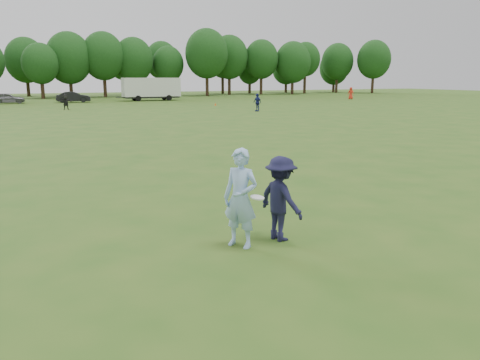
{
  "coord_description": "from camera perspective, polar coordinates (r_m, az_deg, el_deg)",
  "views": [
    {
      "loc": [
        -4.7,
        -7.44,
        3.28
      ],
      "look_at": [
        -0.56,
        1.54,
        1.1
      ],
      "focal_mm": 35.0,
      "sensor_mm": 36.0,
      "label": 1
    }
  ],
  "objects": [
    {
      "name": "car_e",
      "position": [
        66.56,
        -26.5,
        8.91
      ],
      "size": [
        4.17,
        1.94,
        1.38
      ],
      "primitive_type": "imported",
      "rotation": [
        0.0,
        0.0,
        1.65
      ],
      "color": "slate",
      "rests_on": "ground"
    },
    {
      "name": "treeline",
      "position": [
        84.72,
        -20.27,
        13.7
      ],
      "size": [
        130.35,
        18.39,
        11.74
      ],
      "color": "#332114",
      "rests_on": "ground"
    },
    {
      "name": "disc_in_play",
      "position": [
        8.88,
        2.12,
        -2.14
      ],
      "size": [
        0.32,
        0.32,
        0.08
      ],
      "color": "white",
      "rests_on": "ground"
    },
    {
      "name": "player_far_c",
      "position": [
        73.94,
        13.35,
        10.26
      ],
      "size": [
        1.05,
        0.91,
        1.82
      ],
      "primitive_type": "imported",
      "rotation": [
        0.0,
        0.0,
        2.69
      ],
      "color": "red",
      "rests_on": "ground"
    },
    {
      "name": "field_cone",
      "position": [
        56.25,
        -3.02,
        9.22
      ],
      "size": [
        0.28,
        0.28,
        0.3
      ],
      "primitive_type": "cone",
      "color": "#ED500C",
      "rests_on": "ground"
    },
    {
      "name": "player_far_d",
      "position": [
        51.93,
        -20.47,
        8.91
      ],
      "size": [
        1.48,
        0.49,
        1.58
      ],
      "primitive_type": "imported",
      "rotation": [
        0.0,
        0.0,
        0.01
      ],
      "color": "black",
      "rests_on": "ground"
    },
    {
      "name": "ground",
      "position": [
        9.39,
        7.11,
        -8.11
      ],
      "size": [
        200.0,
        200.0,
        0.0
      ],
      "primitive_type": "plane",
      "color": "#2B5517",
      "rests_on": "ground"
    },
    {
      "name": "defender",
      "position": [
        9.52,
        4.99,
        -2.28
      ],
      "size": [
        0.88,
        1.24,
        1.74
      ],
      "primitive_type": "imported",
      "rotation": [
        0.0,
        0.0,
        1.8
      ],
      "color": "#181835",
      "rests_on": "ground"
    },
    {
      "name": "car_f",
      "position": [
        66.39,
        -19.64,
        9.5
      ],
      "size": [
        4.46,
        2.05,
        1.42
      ],
      "primitive_type": "imported",
      "rotation": [
        0.0,
        0.0,
        1.44
      ],
      "color": "black",
      "rests_on": "ground"
    },
    {
      "name": "player_far_b",
      "position": [
        46.47,
        2.12,
        9.43
      ],
      "size": [
        0.69,
        1.08,
        1.72
      ],
      "primitive_type": "imported",
      "rotation": [
        0.0,
        0.0,
        -1.28
      ],
      "color": "navy",
      "rests_on": "ground"
    },
    {
      "name": "thrower",
      "position": [
        9.09,
        0.07,
        -2.24
      ],
      "size": [
        0.8,
        0.85,
        1.96
      ],
      "primitive_type": "imported",
      "rotation": [
        0.0,
        0.0,
        -0.93
      ],
      "color": "#99BEED",
      "rests_on": "ground"
    },
    {
      "name": "cargo_trailer",
      "position": [
        68.98,
        -10.78,
        10.96
      ],
      "size": [
        9.0,
        2.75,
        3.2
      ],
      "color": "white",
      "rests_on": "ground"
    }
  ]
}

